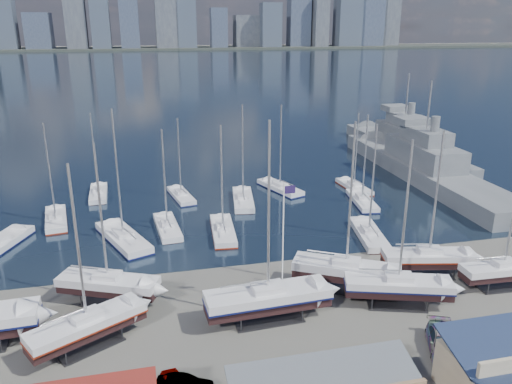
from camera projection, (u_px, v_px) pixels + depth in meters
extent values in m
plane|color=#605E59|center=(270.00, 312.00, 46.14)|extent=(1400.00, 1400.00, 0.00)
cube|color=#172635|center=(153.00, 66.00, 332.68)|extent=(1400.00, 600.00, 0.40)
cube|color=#2D332D|center=(145.00, 49.00, 572.58)|extent=(1400.00, 80.00, 2.20)
cube|color=#3D4756|center=(6.00, 21.00, 525.72)|extent=(19.55, 21.83, 55.97)
cube|color=#475166|center=(39.00, 31.00, 541.12)|extent=(26.03, 30.49, 37.14)
cube|color=#595E66|center=(74.00, 6.00, 531.07)|extent=(21.60, 16.58, 87.63)
cube|color=#3D4756|center=(100.00, 16.00, 541.05)|extent=(19.42, 28.42, 67.60)
cube|color=#475166|center=(129.00, 23.00, 552.69)|extent=(20.24, 23.80, 54.09)
cube|color=#595E66|center=(167.00, 23.00, 558.48)|extent=(24.62, 19.72, 54.00)
cube|color=#3D4756|center=(186.00, 22.00, 561.23)|extent=(20.75, 17.93, 55.97)
cube|color=#475166|center=(219.00, 28.00, 569.57)|extent=(18.36, 16.25, 43.03)
cube|color=#595E66|center=(246.00, 31.00, 595.98)|extent=(28.49, 22.03, 35.69)
cube|color=#3D4756|center=(271.00, 25.00, 582.92)|extent=(23.34, 17.87, 49.11)
cube|color=#475166|center=(299.00, 13.00, 600.86)|extent=(25.35, 19.79, 75.95)
cube|color=#595E66|center=(319.00, 21.00, 602.77)|extent=(17.00, 27.45, 57.67)
cube|color=#3D4756|center=(349.00, 0.00, 603.06)|extent=(29.28, 24.05, 106.04)
cube|color=#475166|center=(369.00, 15.00, 623.68)|extent=(30.82, 28.37, 74.41)
cube|color=#595E66|center=(390.00, 13.00, 631.32)|extent=(21.74, 17.03, 77.48)
cube|color=#2D2D33|center=(90.00, 346.00, 41.15)|extent=(5.78, 4.72, 0.16)
cube|color=black|center=(88.00, 330.00, 40.68)|extent=(9.45, 6.76, 0.77)
cube|color=silver|center=(87.00, 322.00, 40.44)|extent=(9.65, 7.11, 0.77)
cube|color=maroon|center=(88.00, 326.00, 40.55)|extent=(9.75, 7.18, 0.15)
cube|color=silver|center=(86.00, 315.00, 40.24)|extent=(2.88, 2.59, 0.50)
cylinder|color=#B2B2B7|center=(78.00, 245.00, 38.27)|extent=(0.22, 0.22, 12.95)
cube|color=#2D2D33|center=(110.00, 302.00, 47.65)|extent=(5.79, 4.35, 0.16)
cube|color=black|center=(109.00, 288.00, 47.18)|extent=(9.68, 5.97, 0.77)
cube|color=silver|center=(108.00, 281.00, 46.94)|extent=(9.84, 6.34, 0.77)
cube|color=silver|center=(107.00, 275.00, 46.74)|extent=(2.84, 2.44, 0.50)
cylinder|color=#B2B2B7|center=(101.00, 213.00, 44.78)|extent=(0.22, 0.22, 12.93)
cube|color=#2D2D33|center=(268.00, 319.00, 45.00)|extent=(6.31, 3.14, 0.16)
cube|color=black|center=(268.00, 303.00, 44.50)|extent=(11.35, 3.24, 0.90)
cube|color=silver|center=(268.00, 295.00, 44.22)|extent=(11.37, 3.71, 0.90)
cube|color=#0D1345|center=(268.00, 299.00, 44.35)|extent=(11.49, 3.75, 0.18)
cube|color=silver|center=(268.00, 288.00, 44.00)|extent=(2.90, 2.03, 0.50)
cylinder|color=#B2B2B7|center=(269.00, 210.00, 41.68)|extent=(0.22, 0.22, 15.16)
cube|color=#2D2D33|center=(345.00, 288.00, 50.19)|extent=(6.32, 5.17, 0.16)
cube|color=black|center=(346.00, 275.00, 49.70)|extent=(10.35, 7.39, 0.84)
cube|color=silver|center=(346.00, 267.00, 49.44)|extent=(10.57, 7.77, 0.84)
cube|color=silver|center=(347.00, 261.00, 49.22)|extent=(3.15, 2.83, 0.50)
cylinder|color=#B2B2B7|center=(351.00, 196.00, 47.07)|extent=(0.22, 0.22, 14.17)
cube|color=#2D2D33|center=(396.00, 304.00, 47.29)|extent=(5.91, 4.02, 0.16)
cube|color=black|center=(398.00, 290.00, 46.81)|extent=(10.08, 5.25, 0.79)
cube|color=silver|center=(398.00, 283.00, 46.56)|extent=(10.20, 5.64, 0.79)
cube|color=#0D1345|center=(398.00, 286.00, 46.68)|extent=(10.31, 5.70, 0.16)
cube|color=silver|center=(399.00, 277.00, 46.36)|extent=(2.85, 2.33, 0.50)
cylinder|color=#B2B2B7|center=(406.00, 213.00, 44.35)|extent=(0.22, 0.22, 13.28)
cube|color=#2D2D33|center=(427.00, 275.00, 52.99)|extent=(5.65, 3.46, 0.16)
cube|color=black|center=(428.00, 262.00, 52.51)|extent=(9.82, 4.24, 0.76)
cube|color=silver|center=(429.00, 255.00, 52.27)|extent=(9.91, 4.63, 0.76)
cube|color=maroon|center=(429.00, 258.00, 52.38)|extent=(10.00, 4.68, 0.15)
cube|color=silver|center=(430.00, 250.00, 52.07)|extent=(2.67, 2.07, 0.50)
cylinder|color=#B2B2B7|center=(436.00, 194.00, 50.12)|extent=(0.22, 0.22, 12.90)
cube|color=#2D2D33|center=(501.00, 287.00, 50.48)|extent=(4.84, 2.36, 0.16)
cube|color=black|center=(503.00, 274.00, 50.02)|extent=(8.73, 2.39, 0.69)
cube|color=silver|center=(504.00, 268.00, 49.80)|extent=(8.75, 2.75, 0.69)
cube|color=silver|center=(505.00, 262.00, 49.61)|extent=(2.22, 1.54, 0.50)
cube|color=black|center=(57.00, 224.00, 67.44)|extent=(3.58, 9.62, 0.75)
cube|color=silver|center=(56.00, 219.00, 67.21)|extent=(3.97, 9.67, 0.75)
cube|color=maroon|center=(56.00, 221.00, 67.32)|extent=(4.01, 9.77, 0.15)
cube|color=silver|center=(55.00, 214.00, 67.01)|extent=(1.90, 2.55, 0.50)
cylinder|color=#B2B2B7|center=(49.00, 171.00, 65.09)|extent=(0.22, 0.22, 12.68)
cube|color=black|center=(99.00, 197.00, 77.86)|extent=(2.46, 9.09, 0.72)
cube|color=silver|center=(98.00, 193.00, 77.63)|extent=(2.84, 9.10, 0.72)
cube|color=silver|center=(98.00, 189.00, 77.44)|extent=(1.59, 2.31, 0.50)
cylinder|color=#B2B2B7|center=(94.00, 153.00, 75.60)|extent=(0.22, 0.22, 12.18)
cube|color=black|center=(124.00, 244.00, 61.32)|extent=(6.77, 11.56, 0.91)
cube|color=silver|center=(123.00, 237.00, 61.03)|extent=(7.21, 11.74, 0.91)
cube|color=#0D1345|center=(124.00, 241.00, 61.17)|extent=(7.28, 11.85, 0.18)
cube|color=silver|center=(123.00, 232.00, 60.81)|extent=(2.84, 3.35, 0.50)
cylinder|color=#B2B2B7|center=(117.00, 174.00, 58.47)|extent=(0.22, 0.22, 15.35)
cube|color=black|center=(168.00, 232.00, 64.76)|extent=(2.97, 9.36, 0.74)
cube|color=silver|center=(167.00, 227.00, 64.53)|extent=(3.35, 9.39, 0.74)
cube|color=silver|center=(167.00, 222.00, 64.33)|extent=(1.74, 2.43, 0.50)
cylinder|color=#B2B2B7|center=(164.00, 178.00, 62.45)|extent=(0.22, 0.22, 12.43)
cube|color=black|center=(181.00, 200.00, 76.85)|extent=(3.56, 8.81, 0.69)
cube|color=silver|center=(181.00, 195.00, 76.63)|extent=(3.92, 8.87, 0.69)
cube|color=#0D1345|center=(181.00, 197.00, 76.73)|extent=(3.96, 8.96, 0.14)
cube|color=silver|center=(181.00, 192.00, 76.45)|extent=(1.81, 2.37, 0.50)
cylinder|color=#B2B2B7|center=(179.00, 157.00, 74.70)|extent=(0.22, 0.22, 11.58)
cube|color=black|center=(223.00, 236.00, 63.63)|extent=(3.08, 9.86, 0.78)
cube|color=silver|center=(223.00, 230.00, 63.39)|extent=(3.48, 9.89, 0.78)
cube|color=maroon|center=(223.00, 233.00, 63.50)|extent=(3.52, 9.99, 0.16)
cube|color=silver|center=(223.00, 226.00, 63.19)|extent=(1.82, 2.55, 0.50)
cylinder|color=#B2B2B7|center=(222.00, 178.00, 61.20)|extent=(0.22, 0.22, 13.10)
cube|color=black|center=(243.00, 204.00, 74.91)|extent=(3.96, 10.42, 0.81)
cube|color=silver|center=(243.00, 199.00, 74.66)|extent=(4.38, 10.49, 0.81)
cube|color=silver|center=(243.00, 195.00, 74.45)|extent=(2.08, 2.78, 0.50)
cylinder|color=#B2B2B7|center=(243.00, 152.00, 72.36)|extent=(0.22, 0.22, 13.73)
cube|color=black|center=(280.00, 192.00, 80.58)|extent=(5.38, 9.78, 0.77)
cube|color=silver|center=(280.00, 187.00, 80.34)|extent=(5.76, 9.92, 0.77)
cube|color=#0D1345|center=(280.00, 189.00, 80.45)|extent=(5.82, 10.02, 0.15)
cube|color=silver|center=(280.00, 184.00, 80.14)|extent=(2.32, 2.80, 0.50)
cylinder|color=#B2B2B7|center=(281.00, 146.00, 78.18)|extent=(0.22, 0.22, 12.93)
cube|color=black|center=(368.00, 240.00, 62.57)|extent=(4.11, 10.24, 0.80)
cube|color=silver|center=(369.00, 234.00, 62.31)|extent=(4.53, 10.31, 0.80)
cube|color=silver|center=(369.00, 229.00, 62.11)|extent=(2.09, 2.75, 0.50)
cylinder|color=#B2B2B7|center=(373.00, 179.00, 60.06)|extent=(0.22, 0.22, 13.46)
cube|color=black|center=(362.00, 205.00, 74.60)|extent=(3.52, 9.47, 0.74)
cube|color=silver|center=(362.00, 200.00, 74.37)|extent=(3.91, 9.53, 0.74)
cube|color=#0D1345|center=(362.00, 202.00, 74.47)|extent=(3.94, 9.63, 0.15)
cube|color=silver|center=(362.00, 196.00, 74.17)|extent=(1.87, 2.51, 0.50)
cylinder|color=#B2B2B7|center=(365.00, 157.00, 72.28)|extent=(0.22, 0.22, 12.49)
cube|color=black|center=(354.00, 191.00, 81.10)|extent=(2.75, 8.75, 0.69)
cube|color=silver|center=(354.00, 187.00, 80.88)|extent=(3.11, 8.78, 0.69)
cube|color=maroon|center=(354.00, 188.00, 80.98)|extent=(3.14, 8.87, 0.14)
cube|color=silver|center=(354.00, 183.00, 80.70)|extent=(1.62, 2.26, 0.50)
cylinder|color=#B2B2B7|center=(356.00, 150.00, 78.94)|extent=(0.22, 0.22, 11.62)
cube|color=slate|center=(422.00, 175.00, 87.10)|extent=(8.85, 49.16, 4.41)
cube|color=slate|center=(424.00, 153.00, 85.84)|extent=(6.63, 17.28, 3.60)
cube|color=slate|center=(426.00, 136.00, 84.89)|extent=(4.91, 9.90, 2.40)
cube|color=slate|center=(413.00, 121.00, 88.90)|extent=(5.59, 5.01, 1.20)
cylinder|color=#B2B2B7|center=(429.00, 105.00, 83.25)|extent=(0.30, 0.30, 8.00)
cube|color=slate|center=(402.00, 152.00, 103.28)|extent=(7.56, 43.35, 3.89)
cube|color=slate|center=(404.00, 134.00, 102.09)|extent=(5.76, 15.22, 3.60)
cube|color=slate|center=(405.00, 120.00, 101.15)|extent=(4.28, 8.71, 2.40)
cube|color=slate|center=(396.00, 108.00, 104.62)|extent=(4.91, 4.40, 1.20)
cylinder|color=#B2B2B7|center=(407.00, 94.00, 99.51)|extent=(0.30, 0.30, 8.00)
imported|color=gray|center=(338.00, 378.00, 36.53)|extent=(3.02, 5.09, 1.33)
imported|color=gray|center=(443.00, 343.00, 40.36)|extent=(4.31, 6.04, 1.62)
cylinder|color=white|center=(283.00, 248.00, 44.86)|extent=(0.12, 0.12, 12.32)
cube|color=#221645|center=(290.00, 190.00, 43.22)|extent=(1.03, 0.05, 0.72)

